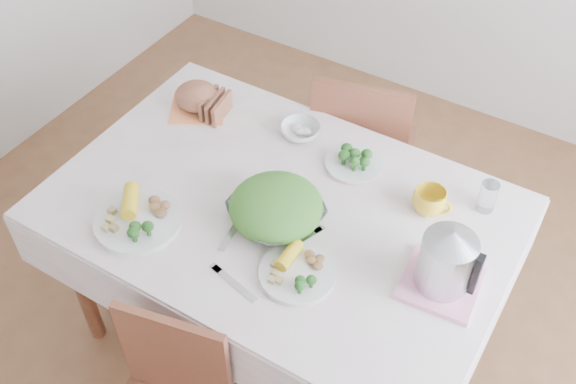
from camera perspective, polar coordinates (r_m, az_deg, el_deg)
The scene contains 18 objects.
floor at distance 2.82m, azimuth -0.57°, elevation -11.81°, with size 3.60×3.60×0.00m, color brown.
dining_table at distance 2.51m, azimuth -0.63°, elevation -7.21°, with size 1.40×0.90×0.75m, color brown.
tablecloth at distance 2.22m, azimuth -0.71°, elevation -1.28°, with size 1.50×1.00×0.01m, color white.
chair_far at distance 2.90m, azimuth 6.46°, elevation 4.00°, with size 0.41×0.41×0.90m, color brown.
salad_bowl at distance 2.15m, azimuth -1.01°, elevation -1.81°, with size 0.28×0.28×0.07m, color white.
dinner_plate_left at distance 2.21m, azimuth -12.56°, elevation -2.46°, with size 0.28×0.28×0.02m, color white.
dinner_plate_right at distance 2.02m, azimuth 0.81°, elevation -6.90°, with size 0.23×0.23×0.02m, color white.
broccoli_plate at distance 2.36m, azimuth 5.60°, elevation 2.40°, with size 0.20×0.20×0.02m, color beige.
napkin at distance 2.62m, azimuth -7.61°, elevation 7.12°, with size 0.21×0.21×0.00m, color #FF8C50.
bread_loaf at distance 2.58m, azimuth -7.73°, elevation 8.09°, with size 0.17×0.16×0.10m, color brown.
fruit_bowl at distance 2.46m, azimuth 1.07°, elevation 5.22°, with size 0.14×0.14×0.05m, color white.
yellow_mug at distance 2.22m, azimuth 11.87°, elevation -0.75°, with size 0.11×0.11×0.09m, color yellow.
glass_tumbler at distance 2.26m, azimuth 16.60°, elevation -0.20°, with size 0.06×0.06×0.11m, color white.
pink_tray at distance 2.06m, azimuth 12.78°, elevation -7.53°, with size 0.22×0.22×0.02m, color pink.
electric_kettle at distance 1.97m, azimuth 13.31°, elevation -5.55°, with size 0.16×0.16×0.22m, color #B2B5BA.
fork_left at distance 2.15m, azimuth -4.59°, elevation -3.14°, with size 0.02×0.19×0.00m, color silver.
fork_right at distance 2.12m, azimuth 1.04°, elevation -4.16°, with size 0.02×0.17×0.00m, color silver.
knife at distance 2.02m, azimuth -4.58°, elevation -7.71°, with size 0.02×0.18×0.00m, color silver.
Camera 1 is at (0.81, -1.28, 2.38)m, focal length 42.00 mm.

